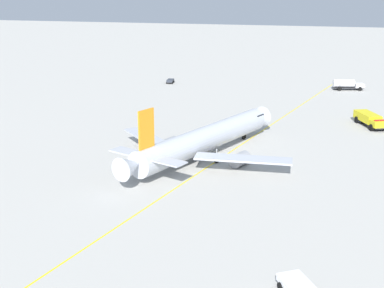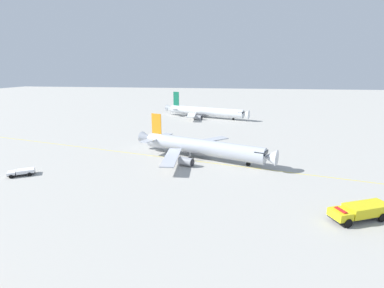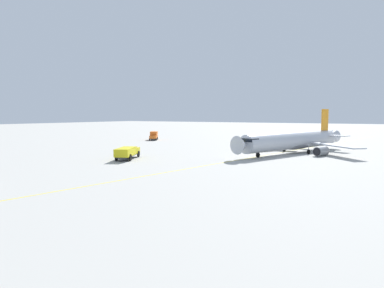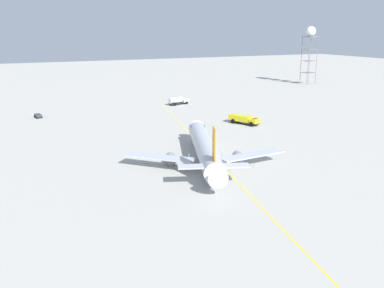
{
  "view_description": "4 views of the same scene",
  "coord_description": "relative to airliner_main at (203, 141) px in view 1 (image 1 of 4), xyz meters",
  "views": [
    {
      "loc": [
        87.67,
        17.39,
        27.65
      ],
      "look_at": [
        8.73,
        -4.64,
        2.93
      ],
      "focal_mm": 49.34,
      "sensor_mm": 36.0,
      "label": 1
    },
    {
      "loc": [
        -2.88,
        67.51,
        22.76
      ],
      "look_at": [
        8.15,
        -1.07,
        4.4
      ],
      "focal_mm": 26.21,
      "sensor_mm": 36.0,
      "label": 2
    },
    {
      "loc": [
        -76.96,
        -23.11,
        9.41
      ],
      "look_at": [
        -11.74,
        14.77,
        2.81
      ],
      "focal_mm": 31.59,
      "sensor_mm": 36.0,
      "label": 3
    },
    {
      "loc": [
        82.82,
        -42.65,
        27.48
      ],
      "look_at": [
        5.06,
        -5.81,
        4.11
      ],
      "focal_mm": 39.77,
      "sensor_mm": 36.0,
      "label": 4
    }
  ],
  "objects": [
    {
      "name": "baggage_truck_truck",
      "position": [
        -64.9,
        -26.72,
        -2.2
      ],
      "size": [
        3.72,
        2.36,
        1.22
      ],
      "rotation": [
        0.0,
        0.0,
        0.13
      ],
      "color": "#232326",
      "rests_on": "ground_plane"
    },
    {
      "name": "airliner_main",
      "position": [
        0.0,
        0.0,
        0.0
      ],
      "size": [
        38.49,
        31.49,
        10.87
      ],
      "rotation": [
        0.0,
        0.0,
        2.78
      ],
      "color": "#B2B7C1",
      "rests_on": "ground_plane"
    },
    {
      "name": "fuel_tanker_truck",
      "position": [
        -68.05,
        23.34,
        -1.35
      ],
      "size": [
        4.54,
        8.6,
        2.87
      ],
      "rotation": [
        0.0,
        0.0,
        1.82
      ],
      "color": "#232326",
      "rests_on": "ground_plane"
    },
    {
      "name": "ground_plane",
      "position": [
        -6.23,
        3.36,
        -2.91
      ],
      "size": [
        600.0,
        600.0,
        0.0
      ],
      "primitive_type": "plane",
      "color": "#ADAAA3"
    },
    {
      "name": "fire_tender_truck",
      "position": [
        -28.8,
        27.67,
        -1.37
      ],
      "size": [
        9.95,
        6.62,
        2.5
      ],
      "rotation": [
        0.0,
        0.0,
        0.43
      ],
      "color": "#232326",
      "rests_on": "ground_plane"
    },
    {
      "name": "taxiway_centreline",
      "position": [
        0.24,
        2.87,
        -2.9
      ],
      "size": [
        165.3,
        36.03,
        0.01
      ],
      "rotation": [
        0.0,
        0.0,
        2.93
      ],
      "color": "yellow",
      "rests_on": "ground_plane"
    }
  ]
}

